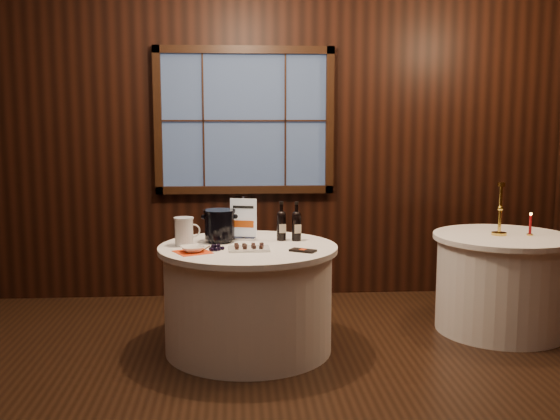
{
  "coord_description": "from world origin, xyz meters",
  "views": [
    {
      "loc": [
        -0.08,
        -3.6,
        1.67
      ],
      "look_at": [
        0.22,
        0.9,
        1.04
      ],
      "focal_mm": 42.0,
      "sensor_mm": 36.0,
      "label": 1
    }
  ],
  "objects": [
    {
      "name": "orange_napkin",
      "position": [
        -0.38,
        0.79,
        0.77
      ],
      "size": [
        0.29,
        0.29,
        0.0
      ],
      "primitive_type": "cube",
      "rotation": [
        0.0,
        0.0,
        0.47
      ],
      "color": "#F44414",
      "rests_on": "main_table"
    },
    {
      "name": "chocolate_plate",
      "position": [
        0.0,
        0.84,
        0.79
      ],
      "size": [
        0.29,
        0.2,
        0.04
      ],
      "rotation": [
        0.0,
        0.0,
        0.03
      ],
      "color": "white",
      "rests_on": "main_table"
    },
    {
      "name": "chocolate_box",
      "position": [
        0.37,
        0.77,
        0.78
      ],
      "size": [
        0.19,
        0.17,
        0.01
      ],
      "primitive_type": "cube",
      "rotation": [
        0.0,
        0.0,
        -0.55
      ],
      "color": "black",
      "rests_on": "main_table"
    },
    {
      "name": "ice_bucket",
      "position": [
        -0.2,
        1.15,
        0.9
      ],
      "size": [
        0.24,
        0.24,
        0.24
      ],
      "color": "black",
      "rests_on": "main_table"
    },
    {
      "name": "port_bottle_right",
      "position": [
        0.36,
        1.17,
        0.9
      ],
      "size": [
        0.07,
        0.08,
        0.29
      ],
      "rotation": [
        0.0,
        0.0,
        0.22
      ],
      "color": "black",
      "rests_on": "main_table"
    },
    {
      "name": "sign_stand",
      "position": [
        -0.03,
        1.22,
        0.88
      ],
      "size": [
        0.2,
        0.13,
        0.32
      ],
      "rotation": [
        0.0,
        0.0,
        -0.24
      ],
      "color": "#B4B4BB",
      "rests_on": "main_table"
    },
    {
      "name": "cracker_bowl",
      "position": [
        -0.38,
        0.79,
        0.79
      ],
      "size": [
        0.21,
        0.21,
        0.04
      ],
      "primitive_type": "imported",
      "rotation": [
        0.0,
        0.0,
        0.36
      ],
      "color": "white",
      "rests_on": "orange_napkin"
    },
    {
      "name": "grape_bunch",
      "position": [
        -0.22,
        0.83,
        0.79
      ],
      "size": [
        0.18,
        0.1,
        0.04
      ],
      "rotation": [
        0.0,
        0.0,
        0.37
      ],
      "color": "black",
      "rests_on": "main_table"
    },
    {
      "name": "back_wall",
      "position": [
        0.0,
        2.48,
        1.54
      ],
      "size": [
        6.0,
        0.1,
        3.0
      ],
      "color": "black",
      "rests_on": "ground"
    },
    {
      "name": "brass_candlestick",
      "position": [
        1.96,
        1.3,
        0.92
      ],
      "size": [
        0.12,
        0.12,
        0.41
      ],
      "color": "gold",
      "rests_on": "side_table"
    },
    {
      "name": "side_table",
      "position": [
        2.0,
        1.3,
        0.39
      ],
      "size": [
        1.08,
        1.08,
        0.77
      ],
      "color": "white",
      "rests_on": "ground"
    },
    {
      "name": "port_bottle_left",
      "position": [
        0.25,
        1.19,
        0.9
      ],
      "size": [
        0.07,
        0.08,
        0.29
      ],
      "rotation": [
        0.0,
        0.0,
        0.2
      ],
      "color": "black",
      "rests_on": "main_table"
    },
    {
      "name": "glass_pitcher",
      "position": [
        -0.45,
        1.04,
        0.87
      ],
      "size": [
        0.19,
        0.14,
        0.2
      ],
      "rotation": [
        0.0,
        0.0,
        0.11
      ],
      "color": "white",
      "rests_on": "main_table"
    },
    {
      "name": "red_candle",
      "position": [
        2.19,
        1.27,
        0.84
      ],
      "size": [
        0.05,
        0.05,
        0.18
      ],
      "color": "gold",
      "rests_on": "side_table"
    },
    {
      "name": "main_table",
      "position": [
        0.0,
        1.0,
        0.39
      ],
      "size": [
        1.28,
        1.28,
        0.77
      ],
      "color": "white",
      "rests_on": "ground"
    },
    {
      "name": "ground",
      "position": [
        0.0,
        0.0,
        0.0
      ],
      "size": [
        6.0,
        6.0,
        0.0
      ],
      "primitive_type": "plane",
      "color": "black",
      "rests_on": "ground"
    }
  ]
}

